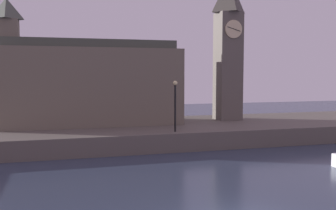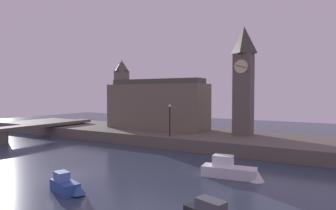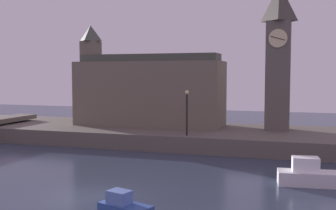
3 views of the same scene
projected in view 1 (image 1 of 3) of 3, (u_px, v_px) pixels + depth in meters
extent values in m
cube|color=#5B544C|center=(144.00, 133.00, 35.37)|extent=(70.00, 12.00, 1.50)
cube|color=#5B544C|center=(228.00, 67.00, 38.91)|extent=(2.32, 2.32, 10.74)
cylinder|color=beige|center=(234.00, 29.00, 37.45)|extent=(1.76, 0.12, 1.76)
cube|color=black|center=(234.00, 29.00, 37.38)|extent=(1.37, 0.04, 0.46)
cube|color=#6B6051|center=(92.00, 87.00, 35.23)|extent=(16.03, 5.27, 6.92)
cube|color=#6B6051|center=(9.00, 74.00, 33.19)|extent=(1.84, 1.84, 9.30)
pyramid|color=#474C42|center=(6.00, 8.00, 32.75)|extent=(2.02, 2.02, 1.80)
cube|color=#42473D|center=(92.00, 44.00, 34.92)|extent=(15.23, 3.16, 0.80)
cylinder|color=black|center=(175.00, 109.00, 30.86)|extent=(0.16, 0.16, 3.75)
sphere|color=#F2E099|center=(175.00, 83.00, 30.69)|extent=(0.36, 0.36, 0.36)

